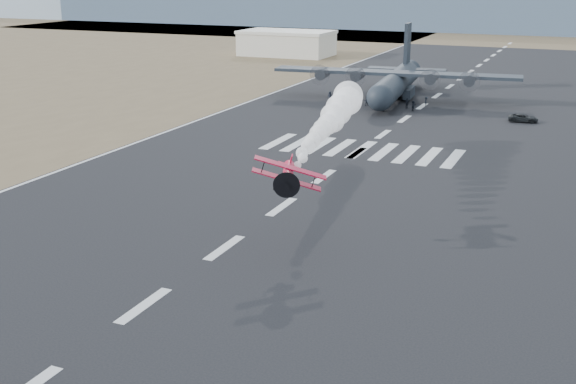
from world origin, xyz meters
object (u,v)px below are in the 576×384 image
Objects in this scene: crew_f at (413,106)px; crew_c at (426,102)px; aerobatic_biplane at (287,174)px; crew_a at (373,103)px; support_vehicle at (523,118)px; crew_h at (366,101)px; transport_aircraft at (396,81)px; crew_e at (330,97)px; crew_g at (335,93)px; hangar_left at (287,43)px; crew_b at (372,102)px; crew_d at (407,103)px.

crew_c is at bearing -6.98° from crew_f.
aerobatic_biplane reaches higher than crew_a.
crew_h is (-26.53, 3.71, 0.24)m from support_vehicle.
transport_aircraft reaches higher than crew_e.
crew_e reaches higher than crew_a.
transport_aircraft is at bearing -141.90° from crew_h.
crew_g is at bearing -87.54° from crew_e.
hangar_left is 5.44× the size of support_vehicle.
crew_h is at bearing 166.10° from crew_a.
aerobatic_biplane is 3.19× the size of crew_e.
crew_a is at bearing 162.66° from crew_e.
crew_h is (-13.79, 66.17, -5.50)m from aerobatic_biplane.
crew_f reaches higher than crew_b.
crew_d is 0.99× the size of crew_h.
transport_aircraft is at bearing 60.07° from crew_d.
aerobatic_biplane is 76.21m from transport_aircraft.
support_vehicle is at bearing 169.36° from crew_e.
crew_b is 0.84× the size of crew_e.
hangar_left is 142.31m from aerobatic_biplane.
crew_b is at bearing -55.64° from hangar_left.
crew_d is at bearing -96.74° from crew_g.
aerobatic_biplane is at bearing 69.88° from crew_b.
crew_d reaches higher than support_vehicle.
crew_f reaches higher than crew_a.
hangar_left is 97.27m from support_vehicle.
hangar_left is at bearing 43.36° from crew_f.
aerobatic_biplane is 67.64m from crew_b.
crew_e is (-16.78, -2.40, 0.11)m from crew_c.
crew_d reaches higher than crew_c.
crew_b is at bearing 128.34° from crew_d.
crew_b is at bearing -110.02° from crew_g.
crew_f reaches higher than support_vehicle.
transport_aircraft is 27.76× the size of crew_b.
crew_d is 2.48m from crew_f.
transport_aircraft reaches higher than crew_c.
crew_g reaches higher than crew_f.
crew_f is 17.29m from crew_g.
crew_g is (-17.12, 1.51, 0.07)m from crew_c.
crew_g is (-16.07, 6.37, 0.04)m from crew_f.
hangar_left reaches higher than crew_f.
crew_g reaches higher than crew_h.
crew_a is (-24.90, 2.48, 0.21)m from support_vehicle.
crew_d is at bearing 148.98° from crew_h.
transport_aircraft is at bearing 57.31° from support_vehicle.
crew_f and crew_h have the same top height.
crew_d is 14.16m from crew_e.
hangar_left is 14.16× the size of crew_f.
crew_d is at bearing 85.07° from aerobatic_biplane.
transport_aircraft is 23.42× the size of crew_e.
crew_h reaches higher than crew_b.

